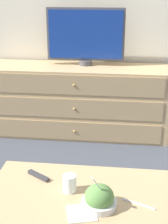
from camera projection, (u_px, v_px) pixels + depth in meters
ground_plane at (88, 122)px, 3.60m from camera, size 12.00×12.00×0.00m
dresser at (78, 100)px, 3.25m from camera, size 1.69×0.47×0.65m
tv at (86, 35)px, 3.10m from camera, size 0.71×0.12×0.52m
coffee_table at (82, 201)px, 1.75m from camera, size 0.98×0.56×0.38m
takeout_bowl at (99, 198)px, 1.62m from camera, size 0.17×0.17×0.18m
drink_cup at (70, 184)px, 1.74m from camera, size 0.07×0.07×0.09m
napkin at (81, 213)px, 1.59m from camera, size 0.16×0.16×0.00m
knife at (139, 204)px, 1.65m from camera, size 0.16×0.08×0.01m
remote_control at (38, 176)px, 1.88m from camera, size 0.14×0.10×0.02m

